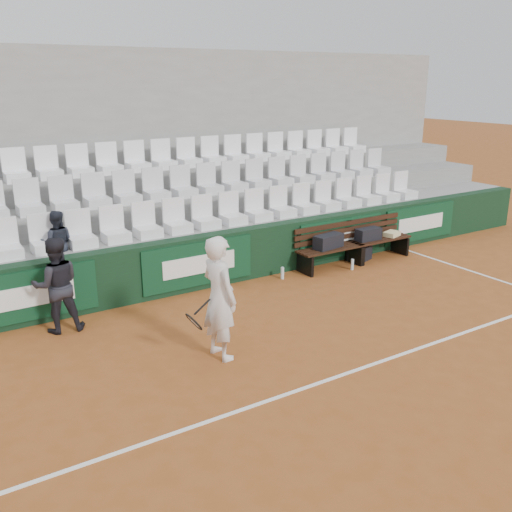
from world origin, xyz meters
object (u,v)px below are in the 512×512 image
(sports_bag_ground, at_px, (360,253))
(bench_left, at_px, (330,258))
(sports_bag_right, at_px, (368,234))
(water_bottle_far, at_px, (352,264))
(sports_bag_left, at_px, (328,241))
(water_bottle_near, at_px, (282,273))
(ball_kid, at_px, (57,285))
(tennis_player, at_px, (219,298))
(spectator_c, at_px, (55,217))
(bench_right, at_px, (378,248))

(sports_bag_ground, bearing_deg, bench_left, -174.07)
(bench_left, distance_m, sports_bag_ground, 0.92)
(sports_bag_right, bearing_deg, water_bottle_far, -155.13)
(sports_bag_left, relative_size, sports_bag_ground, 1.26)
(water_bottle_near, bearing_deg, ball_kid, -178.45)
(sports_bag_ground, distance_m, water_bottle_near, 2.11)
(tennis_player, height_order, spectator_c, spectator_c)
(spectator_c, bearing_deg, sports_bag_ground, -168.43)
(ball_kid, xyz_separation_m, spectator_c, (0.31, 1.06, 0.81))
(sports_bag_left, xyz_separation_m, ball_kid, (-5.44, -0.13, 0.16))
(tennis_player, bearing_deg, sports_bag_right, 24.59)
(tennis_player, bearing_deg, bench_right, 23.07)
(sports_bag_left, relative_size, sports_bag_right, 1.17)
(sports_bag_right, height_order, ball_kid, ball_kid)
(sports_bag_left, height_order, sports_bag_right, sports_bag_left)
(sports_bag_ground, bearing_deg, sports_bag_right, -27.92)
(water_bottle_far, xyz_separation_m, tennis_player, (-4.13, -1.89, 0.77))
(bench_right, distance_m, sports_bag_left, 1.45)
(water_bottle_far, bearing_deg, sports_bag_left, 139.84)
(water_bottle_near, bearing_deg, tennis_player, -139.81)
(ball_kid, bearing_deg, tennis_player, 137.49)
(sports_bag_ground, height_order, tennis_player, tennis_player)
(tennis_player, bearing_deg, sports_bag_left, 30.55)
(spectator_c, bearing_deg, tennis_player, 133.23)
(water_bottle_near, bearing_deg, bench_left, -0.18)
(sports_bag_left, distance_m, sports_bag_right, 1.10)
(spectator_c, bearing_deg, bench_left, -170.83)
(sports_bag_left, height_order, tennis_player, tennis_player)
(water_bottle_far, bearing_deg, ball_kid, 178.08)
(spectator_c, bearing_deg, water_bottle_near, -173.81)
(bench_right, distance_m, sports_bag_ground, 0.46)
(bench_right, bearing_deg, tennis_player, -156.93)
(bench_left, xyz_separation_m, water_bottle_far, (0.33, -0.31, -0.11))
(bench_left, relative_size, tennis_player, 0.85)
(water_bottle_near, distance_m, ball_kid, 4.34)
(bench_left, height_order, sports_bag_left, sports_bag_left)
(bench_right, relative_size, spectator_c, 1.34)
(bench_left, relative_size, ball_kid, 1.00)
(bench_right, xyz_separation_m, ball_kid, (-6.84, -0.11, 0.53))
(water_bottle_far, height_order, spectator_c, spectator_c)
(water_bottle_near, distance_m, spectator_c, 4.34)
(water_bottle_near, bearing_deg, sports_bag_left, 0.65)
(sports_bag_right, relative_size, ball_kid, 0.37)
(sports_bag_left, relative_size, tennis_player, 0.37)
(bench_left, height_order, spectator_c, spectator_c)
(bench_left, xyz_separation_m, sports_bag_right, (1.04, 0.02, 0.35))
(bench_left, xyz_separation_m, sports_bag_left, (-0.05, 0.02, 0.36))
(bench_right, height_order, water_bottle_near, bench_right)
(water_bottle_near, xyz_separation_m, ball_kid, (-4.29, -0.12, 0.63))
(tennis_player, xyz_separation_m, ball_kid, (-1.69, 2.08, -0.13))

